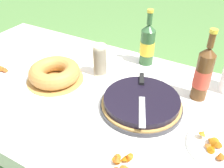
{
  "coord_description": "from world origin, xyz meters",
  "views": [
    {
      "loc": [
        0.63,
        -0.81,
        1.51
      ],
      "look_at": [
        0.15,
        0.03,
        0.83
      ],
      "focal_mm": 40.0,
      "sensor_mm": 36.0,
      "label": 1
    }
  ],
  "objects_px": {
    "cider_bottle_amber": "(203,74)",
    "snack_plate_far": "(123,168)",
    "berry_tart": "(141,103)",
    "cup_stack": "(100,60)",
    "cider_bottle_green": "(147,44)",
    "snack_plate_near": "(217,146)",
    "serving_knife": "(142,93)",
    "bundt_cake": "(55,73)",
    "snack_plate_right": "(6,70)"
  },
  "relations": [
    {
      "from": "cider_bottle_green",
      "to": "snack_plate_right",
      "type": "relative_size",
      "value": 1.45
    },
    {
      "from": "snack_plate_far",
      "to": "bundt_cake",
      "type": "bearing_deg",
      "value": 150.7
    },
    {
      "from": "cup_stack",
      "to": "cider_bottle_amber",
      "type": "bearing_deg",
      "value": 6.32
    },
    {
      "from": "cider_bottle_green",
      "to": "snack_plate_right",
      "type": "height_order",
      "value": "cider_bottle_green"
    },
    {
      "from": "berry_tart",
      "to": "snack_plate_right",
      "type": "relative_size",
      "value": 1.7
    },
    {
      "from": "bundt_cake",
      "to": "cider_bottle_green",
      "type": "bearing_deg",
      "value": 49.37
    },
    {
      "from": "serving_knife",
      "to": "cider_bottle_amber",
      "type": "xyz_separation_m",
      "value": [
        0.22,
        0.18,
        0.07
      ]
    },
    {
      "from": "cider_bottle_green",
      "to": "snack_plate_far",
      "type": "bearing_deg",
      "value": -72.66
    },
    {
      "from": "berry_tart",
      "to": "cider_bottle_green",
      "type": "relative_size",
      "value": 1.17
    },
    {
      "from": "cup_stack",
      "to": "snack_plate_far",
      "type": "distance_m",
      "value": 0.63
    },
    {
      "from": "bundt_cake",
      "to": "cup_stack",
      "type": "height_order",
      "value": "cup_stack"
    },
    {
      "from": "cider_bottle_green",
      "to": "cider_bottle_amber",
      "type": "distance_m",
      "value": 0.39
    },
    {
      "from": "serving_knife",
      "to": "snack_plate_near",
      "type": "xyz_separation_m",
      "value": [
        0.36,
        -0.1,
        -0.05
      ]
    },
    {
      "from": "bundt_cake",
      "to": "cider_bottle_amber",
      "type": "xyz_separation_m",
      "value": [
        0.69,
        0.22,
        0.09
      ]
    },
    {
      "from": "cider_bottle_green",
      "to": "snack_plate_right",
      "type": "xyz_separation_m",
      "value": [
        -0.63,
        -0.48,
        -0.11
      ]
    },
    {
      "from": "serving_knife",
      "to": "cup_stack",
      "type": "height_order",
      "value": "cup_stack"
    },
    {
      "from": "cup_stack",
      "to": "snack_plate_right",
      "type": "relative_size",
      "value": 0.8
    },
    {
      "from": "serving_knife",
      "to": "snack_plate_far",
      "type": "distance_m",
      "value": 0.38
    },
    {
      "from": "bundt_cake",
      "to": "serving_knife",
      "type": "bearing_deg",
      "value": 5.39
    },
    {
      "from": "berry_tart",
      "to": "serving_knife",
      "type": "xyz_separation_m",
      "value": [
        -0.01,
        0.03,
        0.04
      ]
    },
    {
      "from": "serving_knife",
      "to": "cider_bottle_amber",
      "type": "height_order",
      "value": "cider_bottle_amber"
    },
    {
      "from": "snack_plate_right",
      "to": "snack_plate_near",
      "type": "bearing_deg",
      "value": 1.11
    },
    {
      "from": "berry_tart",
      "to": "cider_bottle_green",
      "type": "xyz_separation_m",
      "value": [
        -0.14,
        0.39,
        0.09
      ]
    },
    {
      "from": "berry_tart",
      "to": "cup_stack",
      "type": "relative_size",
      "value": 2.13
    },
    {
      "from": "serving_knife",
      "to": "snack_plate_right",
      "type": "relative_size",
      "value": 1.59
    },
    {
      "from": "cup_stack",
      "to": "cider_bottle_green",
      "type": "height_order",
      "value": "cider_bottle_green"
    },
    {
      "from": "berry_tart",
      "to": "bundt_cake",
      "type": "bearing_deg",
      "value": -177.85
    },
    {
      "from": "cider_bottle_green",
      "to": "snack_plate_near",
      "type": "xyz_separation_m",
      "value": [
        0.49,
        -0.46,
        -0.11
      ]
    },
    {
      "from": "cup_stack",
      "to": "snack_plate_far",
      "type": "relative_size",
      "value": 0.84
    },
    {
      "from": "serving_knife",
      "to": "cider_bottle_green",
      "type": "distance_m",
      "value": 0.39
    },
    {
      "from": "berry_tart",
      "to": "cup_stack",
      "type": "xyz_separation_m",
      "value": [
        -0.31,
        0.15,
        0.06
      ]
    },
    {
      "from": "cider_bottle_amber",
      "to": "snack_plate_far",
      "type": "bearing_deg",
      "value": -102.56
    },
    {
      "from": "cider_bottle_green",
      "to": "snack_plate_near",
      "type": "bearing_deg",
      "value": -43.14
    },
    {
      "from": "cup_stack",
      "to": "snack_plate_right",
      "type": "height_order",
      "value": "cup_stack"
    },
    {
      "from": "bundt_cake",
      "to": "snack_plate_right",
      "type": "distance_m",
      "value": 0.3
    },
    {
      "from": "snack_plate_near",
      "to": "snack_plate_far",
      "type": "bearing_deg",
      "value": -134.62
    },
    {
      "from": "snack_plate_right",
      "to": "cup_stack",
      "type": "bearing_deg",
      "value": 27.68
    },
    {
      "from": "snack_plate_right",
      "to": "serving_knife",
      "type": "bearing_deg",
      "value": 9.04
    },
    {
      "from": "snack_plate_near",
      "to": "snack_plate_right",
      "type": "height_order",
      "value": "snack_plate_near"
    },
    {
      "from": "cider_bottle_green",
      "to": "snack_plate_right",
      "type": "bearing_deg",
      "value": -142.87
    },
    {
      "from": "cup_stack",
      "to": "cider_bottle_amber",
      "type": "height_order",
      "value": "cider_bottle_amber"
    },
    {
      "from": "cider_bottle_amber",
      "to": "bundt_cake",
      "type": "bearing_deg",
      "value": -162.08
    },
    {
      "from": "cup_stack",
      "to": "snack_plate_right",
      "type": "xyz_separation_m",
      "value": [
        -0.46,
        -0.24,
        -0.08
      ]
    },
    {
      "from": "berry_tart",
      "to": "snack_plate_near",
      "type": "height_order",
      "value": "snack_plate_near"
    },
    {
      "from": "berry_tart",
      "to": "snack_plate_right",
      "type": "distance_m",
      "value": 0.78
    },
    {
      "from": "cider_bottle_amber",
      "to": "snack_plate_far",
      "type": "xyz_separation_m",
      "value": [
        -0.12,
        -0.55,
        -0.12
      ]
    },
    {
      "from": "bundt_cake",
      "to": "cup_stack",
      "type": "relative_size",
      "value": 1.69
    },
    {
      "from": "snack_plate_right",
      "to": "berry_tart",
      "type": "bearing_deg",
      "value": 6.97
    },
    {
      "from": "cup_stack",
      "to": "cider_bottle_green",
      "type": "bearing_deg",
      "value": 54.39
    },
    {
      "from": "cup_stack",
      "to": "snack_plate_near",
      "type": "height_order",
      "value": "cup_stack"
    }
  ]
}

